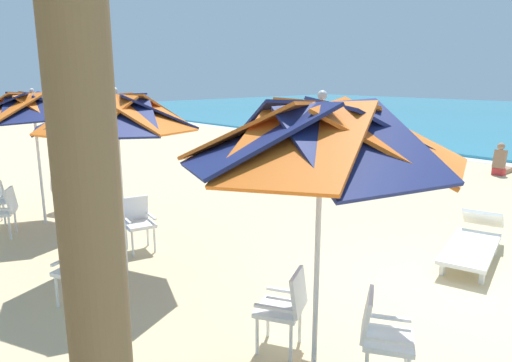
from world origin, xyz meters
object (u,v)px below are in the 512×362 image
plastic_chair_0 (381,333)px  sun_lounger_1 (473,242)px  plastic_chair_3 (107,229)px  beach_umbrella_1 (116,114)px  plastic_chair_6 (65,187)px  plastic_chair_4 (81,264)px  beach_umbrella_2 (33,107)px  plastic_chair_2 (138,220)px  plastic_chair_7 (4,209)px  plastic_chair_1 (286,305)px  beach_umbrella_0 (321,136)px  beachgoer_seated (501,164)px

plastic_chair_0 → sun_lounger_1: 3.64m
plastic_chair_0 → plastic_chair_3: same height
beach_umbrella_1 → plastic_chair_6: beach_umbrella_1 is taller
plastic_chair_4 → sun_lounger_1: 5.63m
beach_umbrella_1 → beach_umbrella_2: bearing=-178.9°
plastic_chair_0 → beach_umbrella_2: (-6.90, -0.63, 1.70)m
plastic_chair_2 → plastic_chair_6: 3.02m
beach_umbrella_1 → plastic_chair_6: (-3.74, 0.57, -1.76)m
plastic_chair_7 → plastic_chair_6: bearing=123.0°
plastic_chair_3 → plastic_chair_2: bearing=95.8°
plastic_chair_3 → plastic_chair_6: size_ratio=1.00×
plastic_chair_3 → sun_lounger_1: size_ratio=0.39×
beach_umbrella_1 → plastic_chair_7: size_ratio=3.01×
plastic_chair_1 → beach_umbrella_1: bearing=-173.6°
beach_umbrella_1 → plastic_chair_2: size_ratio=3.01×
beach_umbrella_0 → plastic_chair_7: size_ratio=3.06×
beach_umbrella_0 → beachgoer_seated: size_ratio=2.86×
plastic_chair_0 → plastic_chair_1: same height
plastic_chair_2 → beach_umbrella_1: bearing=-39.8°
beach_umbrella_1 → plastic_chair_7: bearing=-164.2°
plastic_chair_4 → plastic_chair_6: 4.37m
beach_umbrella_0 → beachgoer_seated: 11.28m
plastic_chair_6 → plastic_chair_0: bearing=0.0°
beach_umbrella_2 → plastic_chair_7: 1.88m
beach_umbrella_0 → sun_lounger_1: 4.42m
beach_umbrella_2 → beachgoer_seated: beach_umbrella_2 is taller
plastic_chair_0 → sun_lounger_1: bearing=100.5°
plastic_chair_3 → beach_umbrella_2: (-2.46, -0.11, 1.70)m
plastic_chair_1 → plastic_chair_6: bearing=177.8°
beach_umbrella_2 → plastic_chair_0: bearing=5.2°
plastic_chair_2 → plastic_chair_7: bearing=-146.5°
plastic_chair_1 → sun_lounger_1: (0.28, 3.83, -0.22)m
plastic_chair_1 → beach_umbrella_2: size_ratio=0.34×
plastic_chair_6 → plastic_chair_7: (0.89, -1.38, 0.00)m
plastic_chair_4 → beachgoer_seated: beachgoer_seated is taller
beach_umbrella_0 → plastic_chair_0: 1.87m
plastic_chair_6 → beach_umbrella_1: bearing=-8.7°
plastic_chair_2 → beachgoer_seated: bearing=80.8°
plastic_chair_2 → sun_lounger_1: size_ratio=0.39×
beach_umbrella_0 → beachgoer_seated: (-2.34, 10.85, -1.98)m
beach_umbrella_1 → beachgoer_seated: beach_umbrella_1 is taller
beach_umbrella_0 → plastic_chair_2: beach_umbrella_0 is taller
beach_umbrella_2 → plastic_chair_7: (0.28, -0.75, -1.70)m
sun_lounger_1 → plastic_chair_1: bearing=-94.2°
plastic_chair_6 → sun_lounger_1: (6.85, 3.57, -0.22)m
plastic_chair_2 → sun_lounger_1: bearing=42.7°
beach_umbrella_2 → plastic_chair_7: size_ratio=2.93×
plastic_chair_1 → beach_umbrella_1: beach_umbrella_1 is taller
plastic_chair_0 → beachgoer_seated: beachgoer_seated is taller
plastic_chair_0 → sun_lounger_1: size_ratio=0.39×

